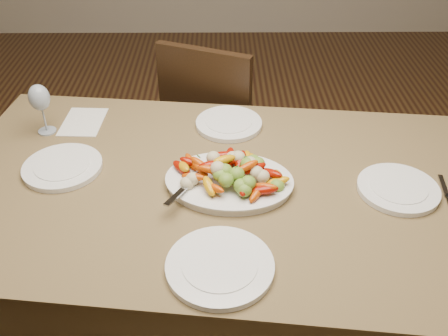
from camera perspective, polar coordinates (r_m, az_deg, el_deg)
name	(u,v)px	position (r m, az deg, el deg)	size (l,w,h in m)	color
floor	(223,276)	(2.34, -0.16, -12.28)	(6.00, 6.00, 0.00)	#3D2512
dining_table	(224,264)	(1.87, 0.00, -10.92)	(1.84, 1.04, 0.76)	brown
chair_far	(221,127)	(2.44, -0.31, 4.77)	(0.42, 0.42, 0.95)	black
serving_platter	(229,183)	(1.60, 0.59, -1.74)	(0.40, 0.29, 0.02)	white
roasted_vegetables	(229,169)	(1.56, 0.61, -0.10)	(0.33, 0.22, 0.09)	#830E02
serving_spoon	(207,180)	(1.55, -1.92, -1.36)	(0.28, 0.06, 0.03)	#9EA0A8
plate_left	(63,167)	(1.76, -17.96, 0.09)	(0.26, 0.26, 0.02)	white
plate_right	(398,189)	(1.67, 19.27, -2.28)	(0.26, 0.26, 0.02)	white
plate_far	(229,124)	(1.90, 0.55, 5.08)	(0.25, 0.25, 0.02)	white
plate_near	(220,266)	(1.34, -0.48, -11.17)	(0.29, 0.29, 0.02)	white
wine_glass	(42,108)	(1.94, -20.12, 6.48)	(0.08, 0.08, 0.20)	#8C99A5
menu_card	(83,122)	(2.01, -15.80, 5.11)	(0.15, 0.21, 0.00)	silver
table_knife	(448,197)	(1.70, 24.20, -3.00)	(0.02, 0.20, 0.01)	#9EA0A8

